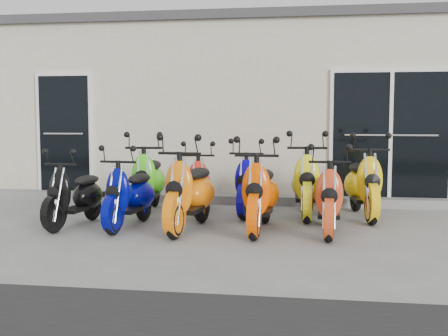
{
  "coord_description": "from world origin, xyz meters",
  "views": [
    {
      "loc": [
        1.24,
        -7.6,
        1.51
      ],
      "look_at": [
        0.0,
        0.6,
        0.75
      ],
      "focal_mm": 45.0,
      "sensor_mm": 36.0,
      "label": 1
    }
  ],
  "objects": [
    {
      "name": "door_left",
      "position": [
        -3.2,
        2.17,
        1.26
      ],
      "size": [
        1.07,
        0.08,
        2.22
      ],
      "primitive_type": "cube",
      "color": "black",
      "rests_on": "front_step"
    },
    {
      "name": "roof_cap",
      "position": [
        0.0,
        5.2,
        3.28
      ],
      "size": [
        14.2,
        6.2,
        0.16
      ],
      "primitive_type": "cube",
      "color": "#3F3F42",
      "rests_on": "building"
    },
    {
      "name": "scooter_back_green",
      "position": [
        -1.25,
        0.93,
        0.65
      ],
      "size": [
        0.83,
        1.81,
        1.29
      ],
      "primitive_type": null,
      "rotation": [
        0.0,
        0.0,
        0.11
      ],
      "color": "#4BDB1D",
      "rests_on": "ground"
    },
    {
      "name": "scooter_back_extra",
      "position": [
        2.05,
        0.93,
        0.65
      ],
      "size": [
        0.83,
        1.81,
        1.29
      ],
      "primitive_type": null,
      "rotation": [
        0.0,
        0.0,
        0.11
      ],
      "color": "yellow",
      "rests_on": "ground"
    },
    {
      "name": "scooter_front_blue",
      "position": [
        -1.16,
        -0.31,
        0.57
      ],
      "size": [
        0.72,
        1.6,
        1.15
      ],
      "primitive_type": null,
      "rotation": [
        0.0,
        0.0,
        -0.1
      ],
      "color": "#01067B",
      "rests_on": "ground"
    },
    {
      "name": "door_right",
      "position": [
        2.6,
        2.17,
        1.26
      ],
      "size": [
        2.02,
        0.08,
        2.22
      ],
      "primitive_type": "cube",
      "color": "black",
      "rests_on": "front_step"
    },
    {
      "name": "scooter_back_blue",
      "position": [
        0.37,
        0.99,
        0.6
      ],
      "size": [
        0.75,
        1.67,
        1.2
      ],
      "primitive_type": null,
      "rotation": [
        0.0,
        0.0,
        -0.1
      ],
      "color": "#080191",
      "rests_on": "ground"
    },
    {
      "name": "building",
      "position": [
        0.0,
        5.2,
        1.6
      ],
      "size": [
        14.0,
        6.0,
        3.2
      ],
      "primitive_type": "cube",
      "color": "beige",
      "rests_on": "ground"
    },
    {
      "name": "scooter_back_yellow",
      "position": [
        1.2,
        0.91,
        0.66
      ],
      "size": [
        0.71,
        1.81,
        1.32
      ],
      "primitive_type": null,
      "rotation": [
        0.0,
        0.0,
        0.04
      ],
      "color": "yellow",
      "rests_on": "ground"
    },
    {
      "name": "front_step",
      "position": [
        0.0,
        2.02,
        0.07
      ],
      "size": [
        14.0,
        0.4,
        0.15
      ],
      "primitive_type": "cube",
      "color": "gray",
      "rests_on": "ground"
    },
    {
      "name": "scooter_front_orange_a",
      "position": [
        -0.31,
        -0.37,
        0.65
      ],
      "size": [
        0.83,
        1.82,
        1.3
      ],
      "primitive_type": null,
      "rotation": [
        0.0,
        0.0,
        -0.11
      ],
      "color": "orange",
      "rests_on": "ground"
    },
    {
      "name": "scooter_front_orange_b",
      "position": [
        0.62,
        -0.3,
        0.64
      ],
      "size": [
        0.7,
        1.75,
        1.28
      ],
      "primitive_type": null,
      "rotation": [
        0.0,
        0.0,
        -0.04
      ],
      "color": "#FF5100",
      "rests_on": "ground"
    },
    {
      "name": "ground",
      "position": [
        0.0,
        0.0,
        0.0
      ],
      "size": [
        80.0,
        80.0,
        0.0
      ],
      "primitive_type": "plane",
      "color": "gray",
      "rests_on": "ground"
    },
    {
      "name": "scooter_front_red",
      "position": [
        1.51,
        -0.3,
        0.59
      ],
      "size": [
        0.64,
        1.62,
        1.19
      ],
      "primitive_type": null,
      "rotation": [
        0.0,
        0.0,
        -0.03
      ],
      "color": "#D8421B",
      "rests_on": "ground"
    },
    {
      "name": "scooter_back_red",
      "position": [
        -0.45,
        1.02,
        0.57
      ],
      "size": [
        0.78,
        1.62,
        1.15
      ],
      "primitive_type": null,
      "rotation": [
        0.0,
        0.0,
        0.14
      ],
      "color": "red",
      "rests_on": "ground"
    },
    {
      "name": "scooter_front_black",
      "position": [
        -1.94,
        -0.34,
        0.55
      ],
      "size": [
        0.75,
        1.55,
        1.1
      ],
      "primitive_type": null,
      "rotation": [
        0.0,
        0.0,
        -0.14
      ],
      "color": "black",
      "rests_on": "ground"
    }
  ]
}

